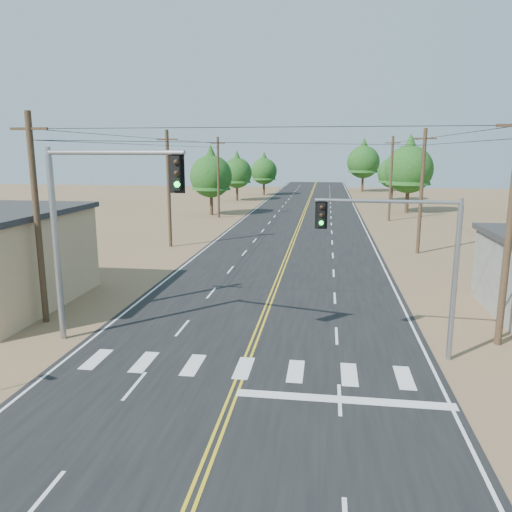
# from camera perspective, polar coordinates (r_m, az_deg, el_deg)

# --- Properties ---
(road) EXTENTS (15.00, 200.00, 0.02)m
(road) POSITION_cam_1_polar(r_m,az_deg,el_deg) (40.58, 3.68, 0.19)
(road) COLOR black
(road) RESTS_ON ground
(utility_pole_left_near) EXTENTS (1.80, 0.30, 10.00)m
(utility_pole_left_near) POSITION_cam_1_polar(r_m,az_deg,el_deg) (25.67, -23.74, 3.99)
(utility_pole_left_near) COLOR #4C3826
(utility_pole_left_near) RESTS_ON ground
(utility_pole_left_mid) EXTENTS (1.80, 0.30, 10.00)m
(utility_pole_left_mid) POSITION_cam_1_polar(r_m,az_deg,el_deg) (43.87, -9.95, 7.65)
(utility_pole_left_mid) COLOR #4C3826
(utility_pole_left_mid) RESTS_ON ground
(utility_pole_left_far) EXTENTS (1.80, 0.30, 10.00)m
(utility_pole_left_far) POSITION_cam_1_polar(r_m,az_deg,el_deg) (63.17, -4.33, 9.01)
(utility_pole_left_far) COLOR #4C3826
(utility_pole_left_far) RESTS_ON ground
(utility_pole_right_near) EXTENTS (1.80, 0.30, 10.00)m
(utility_pole_right_near) POSITION_cam_1_polar(r_m,az_deg,el_deg) (23.11, 27.01, 2.94)
(utility_pole_right_near) COLOR #4C3826
(utility_pole_right_near) RESTS_ON ground
(utility_pole_right_mid) EXTENTS (1.80, 0.30, 10.00)m
(utility_pole_right_mid) POSITION_cam_1_polar(r_m,az_deg,el_deg) (42.42, 18.39, 7.09)
(utility_pole_right_mid) COLOR #4C3826
(utility_pole_right_mid) RESTS_ON ground
(utility_pole_right_far) EXTENTS (1.80, 0.30, 10.00)m
(utility_pole_right_far) POSITION_cam_1_polar(r_m,az_deg,el_deg) (62.17, 15.16, 8.60)
(utility_pole_right_far) COLOR #4C3826
(utility_pole_right_far) RESTS_ON ground
(signal_mast_left) EXTENTS (6.43, 1.95, 8.37)m
(signal_mast_left) POSITION_cam_1_polar(r_m,az_deg,el_deg) (21.62, -18.60, 4.47)
(signal_mast_left) COLOR gray
(signal_mast_left) RESTS_ON ground
(signal_mast_right) EXTENTS (5.59, 0.56, 6.47)m
(signal_mast_right) POSITION_cam_1_polar(r_m,az_deg,el_deg) (20.38, 17.55, 0.59)
(signal_mast_right) COLOR gray
(signal_mast_right) RESTS_ON ground
(tree_left_near) EXTENTS (5.49, 5.49, 9.15)m
(tree_left_near) POSITION_cam_1_polar(r_m,az_deg,el_deg) (66.08, -5.18, 9.54)
(tree_left_near) COLOR #3F2D1E
(tree_left_near) RESTS_ON ground
(tree_left_mid) EXTENTS (5.09, 5.09, 8.48)m
(tree_left_mid) POSITION_cam_1_polar(r_m,az_deg,el_deg) (85.55, -2.20, 9.81)
(tree_left_mid) COLOR #3F2D1E
(tree_left_mid) RESTS_ON ground
(tree_left_far) EXTENTS (4.96, 4.96, 8.27)m
(tree_left_far) POSITION_cam_1_polar(r_m,az_deg,el_deg) (96.37, 0.92, 9.96)
(tree_left_far) COLOR #3F2D1E
(tree_left_far) RESTS_ON ground
(tree_right_near) EXTENTS (6.38, 6.38, 10.63)m
(tree_right_near) POSITION_cam_1_polar(r_m,az_deg,el_deg) (71.16, 17.11, 9.97)
(tree_right_near) COLOR #3F2D1E
(tree_right_near) RESTS_ON ground
(tree_right_mid) EXTENTS (5.11, 5.11, 8.51)m
(tree_right_mid) POSITION_cam_1_polar(r_m,az_deg,el_deg) (88.76, 15.39, 9.49)
(tree_right_mid) COLOR #3F2D1E
(tree_right_mid) RESTS_ON ground
(tree_right_far) EXTENTS (6.65, 6.65, 11.08)m
(tree_right_far) POSITION_cam_1_polar(r_m,az_deg,el_deg) (107.32, 12.19, 10.81)
(tree_right_far) COLOR #3F2D1E
(tree_right_far) RESTS_ON ground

